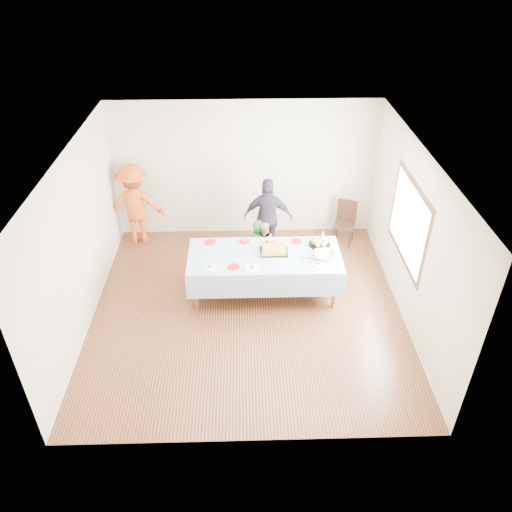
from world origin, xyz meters
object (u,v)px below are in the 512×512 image
(party_table, at_px, (265,258))
(birthday_cake, at_px, (274,250))
(dining_chair, at_px, (345,220))
(adult_left, at_px, (135,204))

(party_table, xyz_separation_m, birthday_cake, (0.16, 0.09, 0.09))
(party_table, height_order, dining_chair, dining_chair)
(adult_left, bearing_deg, party_table, 140.88)
(party_table, relative_size, dining_chair, 2.88)
(dining_chair, relative_size, adult_left, 0.54)
(party_table, bearing_deg, dining_chair, 44.44)
(dining_chair, bearing_deg, birthday_cake, -112.80)
(party_table, bearing_deg, birthday_cake, 29.59)
(birthday_cake, distance_m, adult_left, 3.04)
(party_table, relative_size, adult_left, 1.54)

